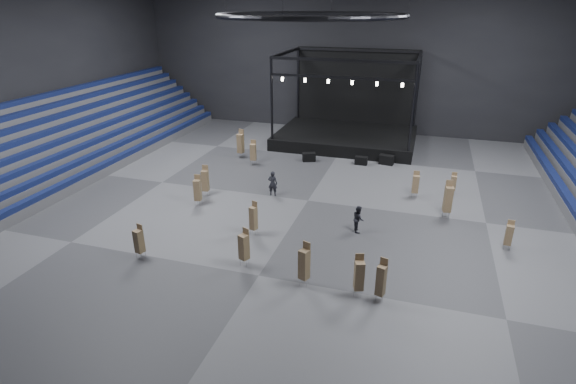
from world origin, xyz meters
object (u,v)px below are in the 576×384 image
(crew_member, at_px, (358,219))
(chair_stack_8, at_px, (359,275))
(chair_stack_5, at_px, (241,143))
(flight_case_mid, at_px, (361,161))
(flight_case_right, at_px, (386,160))
(chair_stack_3, at_px, (244,246))
(chair_stack_7, at_px, (416,184))
(chair_stack_13, at_px, (198,190))
(chair_stack_0, at_px, (139,241))
(chair_stack_2, at_px, (304,264))
(chair_stack_9, at_px, (205,180))
(man_center, at_px, (273,183))
(flight_case_left, at_px, (309,157))
(chair_stack_10, at_px, (448,199))
(chair_stack_11, at_px, (253,152))
(chair_stack_12, at_px, (453,183))
(chair_stack_4, at_px, (253,218))
(stage, at_px, (347,128))
(chair_stack_6, at_px, (381,280))
(chair_stack_1, at_px, (509,234))

(crew_member, bearing_deg, chair_stack_8, 172.71)
(crew_member, bearing_deg, chair_stack_5, 31.91)
(flight_case_mid, height_order, flight_case_right, flight_case_right)
(chair_stack_3, height_order, chair_stack_8, chair_stack_8)
(chair_stack_7, bearing_deg, flight_case_right, 107.58)
(flight_case_right, height_order, chair_stack_13, chair_stack_13)
(chair_stack_0, bearing_deg, chair_stack_2, 16.59)
(chair_stack_8, relative_size, chair_stack_9, 0.97)
(chair_stack_2, distance_m, chair_stack_7, 14.51)
(flight_case_mid, relative_size, man_center, 0.57)
(flight_case_right, height_order, chair_stack_0, chair_stack_0)
(chair_stack_3, distance_m, chair_stack_5, 19.27)
(flight_case_left, bearing_deg, chair_stack_10, -35.40)
(chair_stack_3, xyz_separation_m, chair_stack_13, (-6.34, 6.55, 0.03))
(flight_case_mid, distance_m, flight_case_right, 2.33)
(chair_stack_8, relative_size, chair_stack_11, 1.03)
(chair_stack_2, relative_size, chair_stack_12, 1.42)
(flight_case_right, distance_m, chair_stack_4, 17.49)
(chair_stack_8, relative_size, crew_member, 1.32)
(man_center, relative_size, crew_member, 1.11)
(chair_stack_11, bearing_deg, chair_stack_7, -23.09)
(stage, height_order, chair_stack_11, stage)
(flight_case_left, height_order, flight_case_right, flight_case_right)
(stage, height_order, chair_stack_4, stage)
(chair_stack_6, bearing_deg, flight_case_left, 131.66)
(flight_case_mid, relative_size, chair_stack_6, 0.47)
(chair_stack_6, xyz_separation_m, chair_stack_11, (-13.46, 17.16, 0.01))
(chair_stack_7, relative_size, chair_stack_13, 0.89)
(chair_stack_0, distance_m, chair_stack_6, 13.84)
(chair_stack_9, bearing_deg, chair_stack_13, -89.79)
(flight_case_right, height_order, chair_stack_7, chair_stack_7)
(flight_case_mid, height_order, chair_stack_5, chair_stack_5)
(chair_stack_1, relative_size, chair_stack_9, 0.79)
(chair_stack_10, bearing_deg, man_center, 168.01)
(chair_stack_2, xyz_separation_m, crew_member, (1.77, 6.83, -0.39))
(chair_stack_10, distance_m, chair_stack_12, 4.39)
(chair_stack_4, bearing_deg, chair_stack_10, 44.66)
(chair_stack_4, xyz_separation_m, chair_stack_9, (-5.80, 4.76, 0.10))
(chair_stack_3, distance_m, chair_stack_10, 14.80)
(chair_stack_2, distance_m, chair_stack_13, 12.52)
(chair_stack_2, height_order, chair_stack_13, chair_stack_2)
(chair_stack_8, bearing_deg, flight_case_mid, 79.47)
(chair_stack_13, bearing_deg, man_center, 25.68)
(chair_stack_8, relative_size, chair_stack_13, 1.00)
(chair_stack_9, bearing_deg, crew_member, -20.16)
(man_center, xyz_separation_m, crew_member, (7.21, -3.88, -0.10))
(flight_case_mid, xyz_separation_m, man_center, (-5.43, -9.11, 0.61))
(chair_stack_5, bearing_deg, chair_stack_0, -76.86)
(chair_stack_13, bearing_deg, chair_stack_5, 86.91)
(stage, xyz_separation_m, chair_stack_13, (-7.50, -19.36, -0.23))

